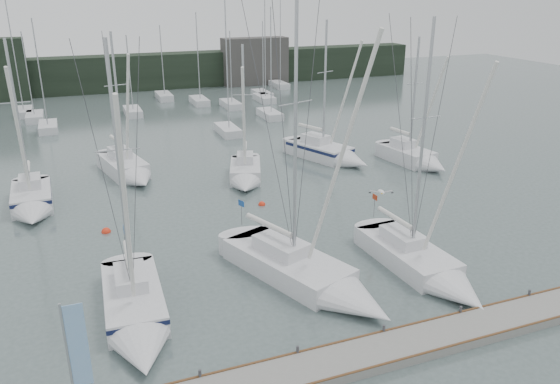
{
  "coord_description": "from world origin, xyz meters",
  "views": [
    {
      "loc": [
        -9.27,
        -20.81,
        14.19
      ],
      "look_at": [
        0.76,
        5.0,
        3.75
      ],
      "focal_mm": 35.0,
      "sensor_mm": 36.0,
      "label": 1
    }
  ],
  "objects": [
    {
      "name": "sailboat_mid_c",
      "position": [
        2.61,
        17.13,
        0.56
      ],
      "size": [
        4.25,
        6.93,
        11.03
      ],
      "rotation": [
        0.0,
        0.0,
        -0.32
      ],
      "color": "silver",
      "rests_on": "ground"
    },
    {
      "name": "sailboat_near_left",
      "position": [
        -7.73,
        0.68,
        0.53
      ],
      "size": [
        2.94,
        9.08,
        13.26
      ],
      "rotation": [
        0.0,
        0.0,
        -0.04
      ],
      "color": "silver",
      "rests_on": "ground"
    },
    {
      "name": "sailboat_mid_a",
      "position": [
        -12.5,
        16.83,
        0.61
      ],
      "size": [
        2.74,
        7.19,
        12.05
      ],
      "rotation": [
        0.0,
        0.0,
        0.03
      ],
      "color": "silver",
      "rests_on": "ground"
    },
    {
      "name": "far_treeline",
      "position": [
        0.0,
        62.0,
        2.5
      ],
      "size": [
        90.0,
        4.0,
        5.0
      ],
      "primitive_type": "cube",
      "color": "black",
      "rests_on": "ground"
    },
    {
      "name": "dock_banner",
      "position": [
        -10.14,
        -4.8,
        3.13
      ],
      "size": [
        0.7,
        0.09,
        4.62
      ],
      "rotation": [
        0.0,
        0.0,
        -0.01
      ],
      "color": "#A3A6AB",
      "rests_on": "dock"
    },
    {
      "name": "seagull",
      "position": [
        2.72,
        -1.97,
        5.94
      ],
      "size": [
        0.94,
        0.48,
        0.19
      ],
      "rotation": [
        0.0,
        0.0,
        -0.38
      ],
      "color": "white",
      "rests_on": "ground"
    },
    {
      "name": "ground",
      "position": [
        0.0,
        0.0,
        0.0
      ],
      "size": [
        160.0,
        160.0,
        0.0
      ],
      "primitive_type": "plane",
      "color": "#4C5D5A",
      "rests_on": "ground"
    },
    {
      "name": "sailboat_mid_b",
      "position": [
        -5.58,
        21.53,
        0.59
      ],
      "size": [
        4.21,
        8.28,
        11.95
      ],
      "rotation": [
        0.0,
        0.0,
        0.22
      ],
      "color": "silver",
      "rests_on": "ground"
    },
    {
      "name": "sailboat_mid_e",
      "position": [
        17.47,
        16.05,
        0.57
      ],
      "size": [
        3.51,
        7.35,
        11.29
      ],
      "rotation": [
        0.0,
        0.0,
        0.15
      ],
      "color": "silver",
      "rests_on": "ground"
    },
    {
      "name": "far_building_right",
      "position": [
        18.0,
        60.0,
        3.5
      ],
      "size": [
        10.0,
        3.0,
        7.0
      ],
      "primitive_type": "cube",
      "color": "#413F3C",
      "rests_on": "ground"
    },
    {
      "name": "buoy_c",
      "position": [
        -8.2,
        11.62,
        0.0
      ],
      "size": [
        0.58,
        0.58,
        0.58
      ],
      "primitive_type": "sphere",
      "color": "red",
      "rests_on": "ground"
    },
    {
      "name": "dock",
      "position": [
        0.0,
        -5.0,
        0.2
      ],
      "size": [
        24.0,
        2.0,
        0.4
      ],
      "primitive_type": "cube",
      "color": "slate",
      "rests_on": "ground"
    },
    {
      "name": "sailboat_near_center",
      "position": [
        1.12,
        0.64,
        0.53
      ],
      "size": [
        6.48,
        10.79,
        15.57
      ],
      "rotation": [
        0.0,
        0.0,
        0.36
      ],
      "color": "silver",
      "rests_on": "ground"
    },
    {
      "name": "sailboat_near_right",
      "position": [
        6.94,
        -0.36,
        0.5
      ],
      "size": [
        3.11,
        9.48,
        13.85
      ],
      "rotation": [
        0.0,
        0.0,
        0.05
      ],
      "color": "silver",
      "rests_on": "ground"
    },
    {
      "name": "mast_forest",
      "position": [
        -5.46,
        45.61,
        0.48
      ],
      "size": [
        51.08,
        28.4,
        14.49
      ],
      "color": "silver",
      "rests_on": "ground"
    },
    {
      "name": "buoy_b",
      "position": [
        2.27,
        12.38,
        0.0
      ],
      "size": [
        0.5,
        0.5,
        0.5
      ],
      "primitive_type": "sphere",
      "color": "red",
      "rests_on": "ground"
    },
    {
      "name": "sailboat_mid_d",
      "position": [
        11.34,
        19.8,
        0.62
      ],
      "size": [
        5.61,
        8.65,
        12.6
      ],
      "rotation": [
        0.0,
        0.0,
        0.39
      ],
      "color": "silver",
      "rests_on": "ground"
    }
  ]
}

